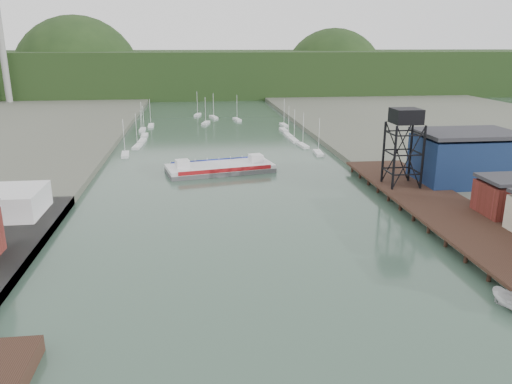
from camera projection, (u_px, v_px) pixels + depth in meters
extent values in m
cube|color=black|center=(438.00, 205.00, 93.09)|extent=(14.00, 70.00, 0.50)
cylinder|color=black|center=(407.00, 211.00, 92.70)|extent=(0.60, 0.60, 2.20)
cylinder|color=black|center=(468.00, 209.00, 94.11)|extent=(0.60, 0.60, 2.20)
cylinder|color=black|center=(394.00, 158.00, 100.08)|extent=(0.50, 0.50, 13.00)
cylinder|color=black|center=(423.00, 157.00, 100.78)|extent=(0.50, 0.50, 13.00)
cylinder|color=black|center=(384.00, 152.00, 105.78)|extent=(0.50, 0.50, 13.00)
cylinder|color=black|center=(411.00, 151.00, 106.49)|extent=(0.50, 0.50, 13.00)
cube|color=black|center=(406.00, 116.00, 100.99)|extent=(5.50, 5.50, 3.00)
cube|color=#0D1D3D|center=(465.00, 160.00, 107.54)|extent=(20.00, 14.00, 10.00)
cube|color=#2D2D33|center=(468.00, 133.00, 105.85)|extent=(20.50, 14.50, 0.80)
cube|color=#531F17|center=(508.00, 200.00, 86.72)|extent=(9.00, 8.00, 6.00)
cube|color=silver|center=(125.00, 155.00, 141.91)|extent=(2.67, 7.65, 0.90)
cube|color=silver|center=(138.00, 147.00, 153.02)|extent=(2.81, 7.67, 0.90)
cube|color=silver|center=(142.00, 141.00, 161.52)|extent=(2.35, 7.59, 0.90)
cube|color=silver|center=(145.00, 136.00, 170.94)|extent=(2.01, 7.50, 0.90)
cube|color=silver|center=(142.00, 130.00, 182.37)|extent=(2.00, 7.50, 0.90)
cube|color=silver|center=(151.00, 126.00, 191.99)|extent=(2.16, 7.54, 0.90)
cube|color=silver|center=(318.00, 153.00, 143.80)|extent=(2.53, 7.62, 0.90)
cube|color=silver|center=(303.00, 146.00, 154.46)|extent=(2.76, 7.67, 0.90)
cube|color=silver|center=(294.00, 140.00, 162.69)|extent=(2.22, 7.56, 0.90)
cube|color=silver|center=(288.00, 136.00, 171.22)|extent=(2.18, 7.54, 0.90)
cube|color=silver|center=(284.00, 130.00, 181.82)|extent=(2.46, 7.61, 0.90)
cube|color=silver|center=(284.00, 125.00, 193.10)|extent=(2.48, 7.61, 0.90)
cube|color=silver|center=(206.00, 123.00, 198.13)|extent=(3.78, 7.76, 0.90)
cube|color=silver|center=(237.00, 120.00, 207.30)|extent=(3.31, 7.74, 0.90)
cube|color=silver|center=(214.00, 117.00, 213.80)|extent=(3.76, 7.76, 0.90)
cube|color=silver|center=(198.00, 115.00, 220.61)|extent=(3.40, 7.74, 0.90)
cylinder|color=gray|center=(2.00, 45.00, 249.28)|extent=(3.20, 3.20, 60.00)
cube|color=black|center=(204.00, 73.00, 328.28)|extent=(500.00, 120.00, 28.00)
sphere|color=black|center=(79.00, 80.00, 319.98)|extent=(80.00, 80.00, 80.00)
sphere|color=black|center=(333.00, 80.00, 350.14)|extent=(70.00, 70.00, 70.00)
cube|color=#4F4F51|center=(220.00, 170.00, 124.22)|extent=(27.70, 15.61, 1.04)
cube|color=silver|center=(220.00, 166.00, 123.95)|extent=(27.70, 15.61, 0.84)
cube|color=#A21217|center=(226.00, 170.00, 119.11)|extent=(22.51, 4.90, 0.94)
cube|color=navy|center=(215.00, 161.00, 128.66)|extent=(22.51, 4.90, 0.94)
cube|color=silver|center=(183.00, 164.00, 120.66)|extent=(3.71, 3.71, 2.09)
cube|color=silver|center=(256.00, 159.00, 126.52)|extent=(3.71, 3.71, 2.09)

